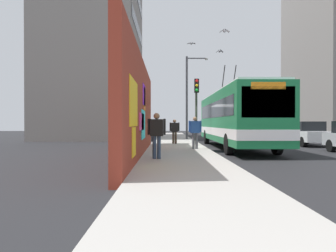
{
  "coord_description": "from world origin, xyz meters",
  "views": [
    {
      "loc": [
        -17.65,
        2.23,
        1.47
      ],
      "look_at": [
        2.26,
        2.09,
        1.29
      ],
      "focal_mm": 32.39,
      "sensor_mm": 36.0,
      "label": 1
    }
  ],
  "objects_px": {
    "city_bus": "(234,117)",
    "street_lamp": "(189,92)",
    "parked_car_white": "(305,133)",
    "traffic_light": "(196,100)",
    "pedestrian_at_curb": "(195,130)",
    "pedestrian_midblock": "(175,130)",
    "pedestrian_near_wall": "(157,132)"
  },
  "relations": [
    {
      "from": "pedestrian_midblock",
      "to": "street_lamp",
      "type": "distance_m",
      "value": 6.99
    },
    {
      "from": "pedestrian_at_curb",
      "to": "parked_car_white",
      "type": "bearing_deg",
      "value": -60.09
    },
    {
      "from": "pedestrian_near_wall",
      "to": "pedestrian_midblock",
      "type": "height_order",
      "value": "pedestrian_near_wall"
    },
    {
      "from": "pedestrian_midblock",
      "to": "pedestrian_at_curb",
      "type": "bearing_deg",
      "value": -166.6
    },
    {
      "from": "parked_car_white",
      "to": "pedestrian_midblock",
      "type": "xyz_separation_m",
      "value": [
        -0.49,
        8.67,
        0.22
      ]
    },
    {
      "from": "city_bus",
      "to": "traffic_light",
      "type": "bearing_deg",
      "value": 69.32
    },
    {
      "from": "parked_car_white",
      "to": "street_lamp",
      "type": "xyz_separation_m",
      "value": [
        5.61,
        7.25,
        3.31
      ]
    },
    {
      "from": "pedestrian_near_wall",
      "to": "pedestrian_at_curb",
      "type": "relative_size",
      "value": 1.03
    },
    {
      "from": "city_bus",
      "to": "parked_car_white",
      "type": "distance_m",
      "value": 5.76
    },
    {
      "from": "traffic_light",
      "to": "street_lamp",
      "type": "xyz_separation_m",
      "value": [
        7.07,
        -0.1,
        1.26
      ]
    },
    {
      "from": "city_bus",
      "to": "pedestrian_at_curb",
      "type": "bearing_deg",
      "value": 130.75
    },
    {
      "from": "city_bus",
      "to": "parked_car_white",
      "type": "relative_size",
      "value": 2.68
    },
    {
      "from": "pedestrian_near_wall",
      "to": "traffic_light",
      "type": "xyz_separation_m",
      "value": [
        7.29,
        -2.22,
        1.73
      ]
    },
    {
      "from": "street_lamp",
      "to": "city_bus",
      "type": "bearing_deg",
      "value": -165.44
    },
    {
      "from": "city_bus",
      "to": "street_lamp",
      "type": "xyz_separation_m",
      "value": [
        7.88,
        2.05,
        2.3
      ]
    },
    {
      "from": "parked_car_white",
      "to": "pedestrian_at_curb",
      "type": "distance_m",
      "value": 8.92
    },
    {
      "from": "pedestrian_near_wall",
      "to": "pedestrian_midblock",
      "type": "distance_m",
      "value": 8.31
    },
    {
      "from": "city_bus",
      "to": "pedestrian_near_wall",
      "type": "bearing_deg",
      "value": 145.99
    },
    {
      "from": "city_bus",
      "to": "pedestrian_near_wall",
      "type": "height_order",
      "value": "city_bus"
    },
    {
      "from": "pedestrian_at_curb",
      "to": "street_lamp",
      "type": "xyz_separation_m",
      "value": [
        10.06,
        -0.48,
        3.02
      ]
    },
    {
      "from": "pedestrian_near_wall",
      "to": "parked_car_white",
      "type": "bearing_deg",
      "value": -47.57
    },
    {
      "from": "pedestrian_at_curb",
      "to": "traffic_light",
      "type": "relative_size",
      "value": 0.41
    },
    {
      "from": "pedestrian_near_wall",
      "to": "traffic_light",
      "type": "distance_m",
      "value": 7.82
    },
    {
      "from": "pedestrian_midblock",
      "to": "parked_car_white",
      "type": "bearing_deg",
      "value": -86.75
    },
    {
      "from": "pedestrian_midblock",
      "to": "street_lamp",
      "type": "relative_size",
      "value": 0.22
    },
    {
      "from": "traffic_light",
      "to": "street_lamp",
      "type": "bearing_deg",
      "value": -0.84
    },
    {
      "from": "parked_car_white",
      "to": "traffic_light",
      "type": "bearing_deg",
      "value": 101.21
    },
    {
      "from": "street_lamp",
      "to": "parked_car_white",
      "type": "bearing_deg",
      "value": -127.76
    },
    {
      "from": "parked_car_white",
      "to": "traffic_light",
      "type": "height_order",
      "value": "traffic_light"
    },
    {
      "from": "pedestrian_at_curb",
      "to": "street_lamp",
      "type": "height_order",
      "value": "street_lamp"
    },
    {
      "from": "parked_car_white",
      "to": "pedestrian_near_wall",
      "type": "distance_m",
      "value": 12.98
    },
    {
      "from": "parked_car_white",
      "to": "street_lamp",
      "type": "bearing_deg",
      "value": 52.24
    }
  ]
}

